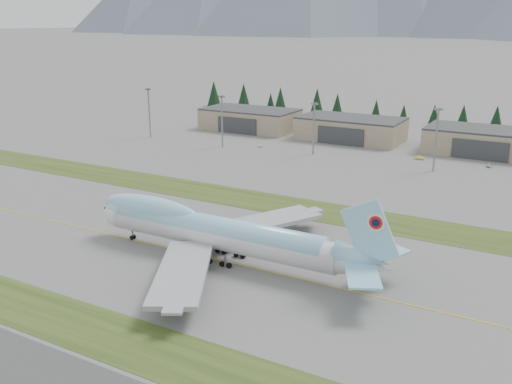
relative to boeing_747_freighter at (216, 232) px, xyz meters
The scene contains 13 objects.
ground 9.75m from the boeing_747_freighter, behind, with size 7000.00×7000.00×0.00m, color slate.
grass_strip_near 39.65m from the boeing_747_freighter, 100.22° to the right, with size 400.00×14.00×0.08m, color #2E4016.
grass_strip_far 45.61m from the boeing_747_freighter, 98.84° to the left, with size 400.00×18.00×0.08m, color #2E4016.
taxiway_line_main 9.75m from the boeing_747_freighter, behind, with size 400.00×0.40×0.02m, color gold.
boeing_747_freighter is the anchor object (origin of this frame).
hangar_left 168.10m from the boeing_747_freighter, 117.24° to the left, with size 48.00×26.60×10.80m.
hangar_center 151.06m from the boeing_747_freighter, 98.35° to the left, with size 48.00×26.60×10.80m.
hangar_right 154.24m from the boeing_747_freighter, 75.71° to the left, with size 48.00×26.60×10.80m.
floodlight_masts 109.44m from the boeing_747_freighter, 90.89° to the left, with size 206.57×10.42×23.74m.
service_vehicle_a 126.06m from the boeing_747_freighter, 114.13° to the left, with size 1.45×3.59×1.23m, color silver.
service_vehicle_b 126.81m from the boeing_747_freighter, 82.39° to the left, with size 1.45×4.12×1.36m, color yellow.
service_vehicle_c 133.61m from the boeing_747_freighter, 71.02° to the left, with size 1.70×4.18×1.21m, color #AFADB2.
conifer_belt 212.81m from the boeing_747_freighter, 95.18° to the left, with size 271.11×14.42×16.51m.
Camera 1 is at (76.68, -104.26, 54.46)m, focal length 40.00 mm.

